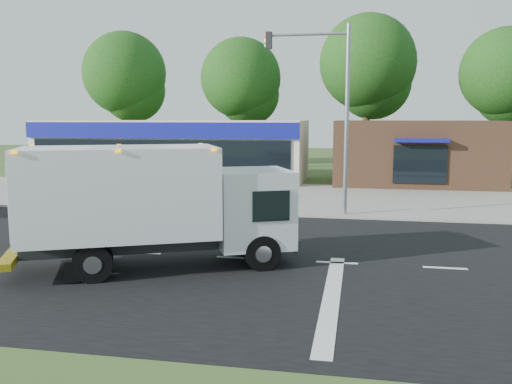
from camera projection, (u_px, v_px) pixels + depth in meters
ground at (236, 258)px, 16.25m from camera, size 120.00×120.00×0.00m
road_asphalt at (236, 258)px, 16.25m from camera, size 60.00×14.00×0.02m
sidewalk at (277, 211)px, 24.23m from camera, size 60.00×2.40×0.12m
parking_apron at (293, 194)px, 29.88m from camera, size 60.00×9.00×0.02m
lane_markings at (274, 273)px, 14.69m from camera, size 55.20×7.00×0.01m
ems_box_truck at (152, 198)px, 14.95m from camera, size 8.01×5.36×3.42m
emergency_worker at (77, 223)px, 16.79m from camera, size 0.69×0.79×1.93m
retail_strip_mall at (173, 150)px, 37.05m from camera, size 18.00×6.20×4.00m
brown_storefront at (415, 153)px, 34.12m from camera, size 10.00×6.70×4.00m
traffic_signal_pole at (331, 100)px, 22.54m from camera, size 3.51×0.25×8.00m
background_trees at (305, 77)px, 42.81m from camera, size 36.77×7.39×12.10m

